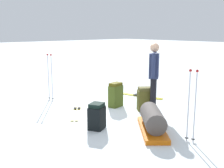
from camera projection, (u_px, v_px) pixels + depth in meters
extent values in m
plane|color=white|center=(112.00, 111.00, 6.86)|extent=(80.00, 80.00, 0.00)
cylinder|color=black|center=(153.00, 96.00, 6.69)|extent=(0.14, 0.14, 0.85)
cylinder|color=black|center=(154.00, 94.00, 6.88)|extent=(0.14, 0.14, 0.85)
cube|color=#232C4F|center=(154.00, 66.00, 6.64)|extent=(0.38, 0.40, 0.60)
cylinder|color=#232C4F|center=(153.00, 66.00, 6.41)|extent=(0.09, 0.09, 0.58)
cylinder|color=#232C4F|center=(155.00, 63.00, 6.87)|extent=(0.09, 0.09, 0.58)
sphere|color=tan|center=(155.00, 48.00, 6.56)|extent=(0.22, 0.22, 0.22)
cube|color=#ADA315|center=(136.00, 96.00, 8.44)|extent=(1.67, 0.51, 0.02)
cube|color=black|center=(136.00, 95.00, 8.44)|extent=(0.15, 0.10, 0.03)
cube|color=#ADA315|center=(137.00, 95.00, 8.52)|extent=(1.67, 0.51, 0.02)
cube|color=black|center=(137.00, 94.00, 8.52)|extent=(0.15, 0.10, 0.03)
cube|color=#B39B16|center=(79.00, 109.00, 7.03)|extent=(1.51, 1.22, 0.02)
cube|color=black|center=(79.00, 108.00, 7.02)|extent=(0.15, 0.14, 0.03)
cube|color=#B39B16|center=(75.00, 109.00, 7.02)|extent=(1.51, 1.22, 0.02)
cube|color=black|center=(75.00, 108.00, 7.02)|extent=(0.15, 0.14, 0.03)
cube|color=#425119|center=(116.00, 96.00, 7.23)|extent=(0.28, 0.40, 0.57)
cube|color=#4F4810|center=(116.00, 84.00, 7.16)|extent=(0.26, 0.36, 0.08)
cube|color=black|center=(97.00, 118.00, 5.61)|extent=(0.39, 0.42, 0.47)
cube|color=black|center=(97.00, 105.00, 5.56)|extent=(0.36, 0.37, 0.08)
cube|color=#4C4A1B|center=(145.00, 100.00, 6.91)|extent=(0.44, 0.45, 0.52)
cube|color=brown|center=(145.00, 89.00, 6.85)|extent=(0.39, 0.41, 0.08)
cylinder|color=#A8AFC4|center=(52.00, 79.00, 7.80)|extent=(0.02, 0.02, 1.29)
sphere|color=#A51919|center=(51.00, 55.00, 7.67)|extent=(0.05, 0.05, 0.05)
cylinder|color=black|center=(53.00, 98.00, 7.91)|extent=(0.07, 0.07, 0.01)
cylinder|color=#A8AFC4|center=(48.00, 78.00, 7.87)|extent=(0.02, 0.02, 1.29)
sphere|color=#A51919|center=(47.00, 55.00, 7.74)|extent=(0.05, 0.05, 0.05)
cylinder|color=black|center=(49.00, 98.00, 7.98)|extent=(0.07, 0.07, 0.01)
cylinder|color=#ACAEBC|center=(195.00, 108.00, 4.85)|extent=(0.02, 0.02, 1.28)
sphere|color=#A51919|center=(197.00, 71.00, 4.72)|extent=(0.05, 0.05, 0.05)
cylinder|color=black|center=(193.00, 139.00, 4.96)|extent=(0.07, 0.07, 0.01)
cylinder|color=#ACAEBC|center=(188.00, 107.00, 4.91)|extent=(0.02, 0.02, 1.28)
sphere|color=#A51919|center=(190.00, 70.00, 4.78)|extent=(0.05, 0.05, 0.05)
cylinder|color=black|center=(187.00, 138.00, 5.02)|extent=(0.07, 0.07, 0.01)
cube|color=#D8620C|center=(152.00, 129.00, 5.50)|extent=(1.34, 1.25, 0.09)
cylinder|color=#514A47|center=(153.00, 118.00, 5.45)|extent=(0.99, 0.94, 0.40)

